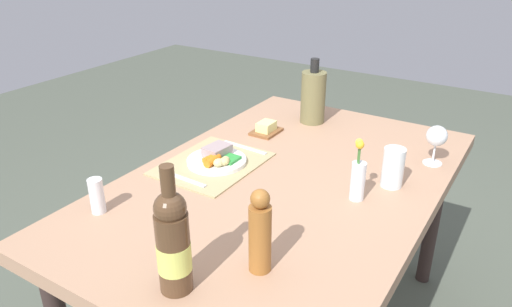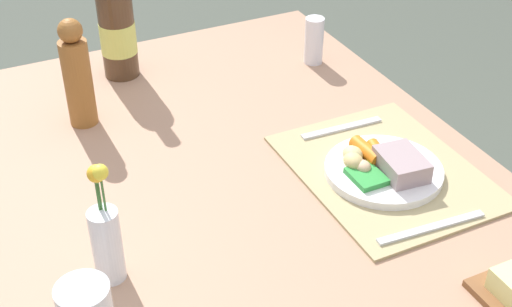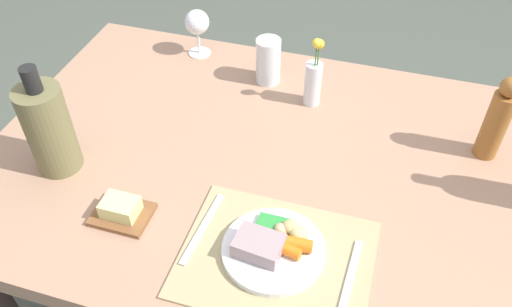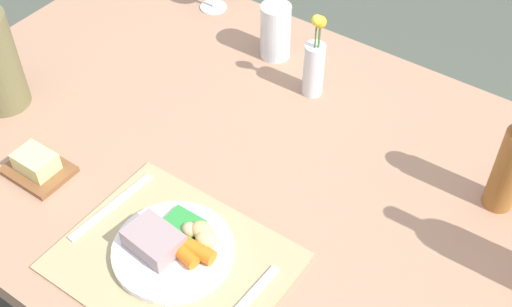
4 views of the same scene
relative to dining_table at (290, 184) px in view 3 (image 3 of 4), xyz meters
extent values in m
cube|color=tan|center=(0.00, 0.00, 0.04)|extent=(1.55, 0.99, 0.05)
cylinder|color=#332623|center=(-0.68, 0.40, -0.33)|extent=(0.06, 0.06, 0.69)
cube|color=tan|center=(0.04, -0.28, 0.07)|extent=(0.40, 0.32, 0.01)
cylinder|color=white|center=(0.03, -0.27, 0.08)|extent=(0.22, 0.22, 0.02)
cube|color=gray|center=(0.00, -0.29, 0.11)|extent=(0.11, 0.08, 0.04)
cylinder|color=orange|center=(0.06, -0.27, 0.10)|extent=(0.06, 0.04, 0.03)
cylinder|color=orange|center=(0.07, -0.26, 0.10)|extent=(0.08, 0.03, 0.03)
ellipsoid|color=#D8B386|center=(0.03, -0.23, 0.10)|extent=(0.03, 0.03, 0.02)
ellipsoid|color=tan|center=(0.05, -0.22, 0.10)|extent=(0.04, 0.04, 0.03)
ellipsoid|color=#C7BF7C|center=(0.07, -0.23, 0.10)|extent=(0.04, 0.04, 0.03)
cube|color=green|center=(0.01, -0.22, 0.10)|extent=(0.07, 0.06, 0.01)
cube|color=silver|center=(-0.14, -0.25, 0.08)|extent=(0.03, 0.21, 0.00)
cube|color=silver|center=(0.19, -0.28, 0.08)|extent=(0.02, 0.18, 0.00)
cylinder|color=#9C6029|center=(0.46, 0.19, 0.16)|extent=(0.06, 0.06, 0.19)
sphere|color=#9C6029|center=(0.46, 0.19, 0.28)|extent=(0.05, 0.05, 0.05)
cylinder|color=silver|center=(-0.01, 0.26, 0.13)|extent=(0.05, 0.05, 0.13)
cylinder|color=#3F7233|center=(0.00, 0.27, 0.17)|extent=(0.00, 0.00, 0.20)
sphere|color=yellow|center=(0.00, 0.27, 0.27)|extent=(0.02, 0.02, 0.02)
cylinder|color=#3F7233|center=(0.00, 0.26, 0.17)|extent=(0.00, 0.00, 0.19)
sphere|color=yellow|center=(0.00, 0.26, 0.26)|extent=(0.03, 0.03, 0.03)
cylinder|color=#3F7233|center=(-0.01, 0.26, 0.17)|extent=(0.00, 0.00, 0.20)
sphere|color=yellow|center=(-0.01, 0.26, 0.27)|extent=(0.02, 0.02, 0.02)
cube|color=brown|center=(-0.33, -0.27, 0.08)|extent=(0.13, 0.10, 0.01)
cube|color=#E6E68C|center=(-0.33, -0.27, 0.10)|extent=(0.08, 0.06, 0.04)
cylinder|color=#6B663F|center=(-0.55, -0.16, 0.18)|extent=(0.11, 0.11, 0.23)
cylinder|color=black|center=(-0.55, -0.16, 0.33)|extent=(0.04, 0.04, 0.06)
cylinder|color=white|center=(-0.40, 0.41, 0.07)|extent=(0.07, 0.07, 0.00)
cylinder|color=white|center=(-0.40, 0.41, 0.11)|extent=(0.01, 0.01, 0.07)
sphere|color=white|center=(-0.40, 0.41, 0.18)|extent=(0.08, 0.08, 0.08)
cylinder|color=silver|center=(-0.16, 0.33, 0.14)|extent=(0.07, 0.07, 0.14)
cylinder|color=#B0D3C5|center=(-0.16, 0.33, 0.11)|extent=(0.07, 0.07, 0.08)
camera|label=1|loc=(1.32, 0.71, 0.87)|focal=34.01mm
camera|label=2|loc=(-0.83, 0.41, 0.86)|focal=49.85mm
camera|label=3|loc=(0.18, -0.91, 1.00)|focal=36.74mm
camera|label=4|loc=(0.56, -0.77, 1.06)|focal=46.73mm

